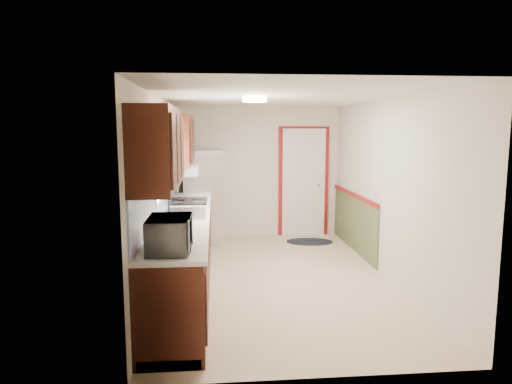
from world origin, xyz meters
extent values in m
cube|color=beige|center=(0.00, 0.00, 0.00)|extent=(3.20, 5.20, 0.12)
cube|color=white|center=(0.00, 0.00, 2.40)|extent=(3.20, 5.20, 0.12)
cube|color=beige|center=(0.00, 2.50, 1.20)|extent=(3.20, 0.10, 2.40)
cube|color=beige|center=(0.00, -2.50, 1.20)|extent=(3.20, 0.10, 2.40)
cube|color=beige|center=(-1.50, 0.00, 1.20)|extent=(0.10, 5.20, 2.40)
cube|color=beige|center=(1.50, 0.00, 1.20)|extent=(0.10, 5.20, 2.40)
cube|color=#36140C|center=(-1.20, -0.30, 0.45)|extent=(0.60, 4.00, 0.90)
cube|color=white|center=(-1.19, -0.30, 0.92)|extent=(0.63, 4.00, 0.04)
cube|color=#5F86E7|center=(-1.49, -0.30, 1.22)|extent=(0.02, 4.00, 0.55)
cube|color=#36140C|center=(-1.32, -1.60, 1.83)|extent=(0.35, 1.40, 0.75)
cube|color=#36140C|center=(-1.32, 1.10, 1.83)|extent=(0.35, 1.20, 0.75)
cube|color=white|center=(-1.49, -0.20, 1.62)|extent=(0.02, 1.00, 0.90)
cube|color=#D75E28|center=(-1.44, -0.20, 1.97)|extent=(0.05, 1.12, 0.24)
cube|color=#B7B7BC|center=(-1.19, -0.20, 0.95)|extent=(0.52, 0.82, 0.02)
cube|color=white|center=(-1.27, 1.15, 1.38)|extent=(0.45, 0.60, 0.15)
cube|color=maroon|center=(0.85, 2.47, 1.00)|extent=(0.94, 0.05, 2.08)
cube|color=white|center=(0.85, 2.44, 1.00)|extent=(0.80, 0.04, 2.00)
cube|color=#4C5731|center=(1.49, 1.35, 0.45)|extent=(0.02, 2.30, 0.90)
cube|color=maroon|center=(1.48, 1.35, 0.92)|extent=(0.04, 2.30, 0.06)
cylinder|color=#FFD88C|center=(-0.30, -0.20, 2.36)|extent=(0.30, 0.30, 0.06)
imported|color=white|center=(-1.20, -1.95, 1.12)|extent=(0.31, 0.55, 0.37)
cube|color=#B7B7BC|center=(-1.02, 2.05, 0.82)|extent=(0.75, 0.71, 1.63)
cylinder|color=black|center=(-1.25, 1.69, 0.73)|extent=(0.02, 0.02, 1.14)
ellipsoid|color=black|center=(0.87, 1.90, 0.01)|extent=(0.89, 0.64, 0.01)
cube|color=black|center=(-1.19, 0.75, 0.95)|extent=(0.54, 0.64, 0.02)
camera|label=1|loc=(-0.80, -5.89, 2.01)|focal=32.00mm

